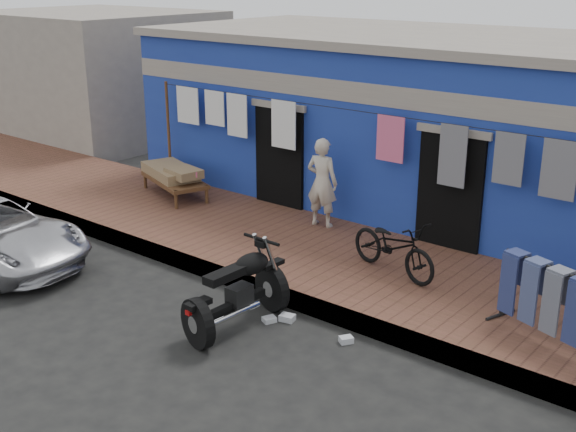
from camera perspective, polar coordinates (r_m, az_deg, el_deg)
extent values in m
plane|color=black|center=(9.48, -7.72, -9.68)|extent=(80.00, 80.00, 0.00)
cube|color=brown|center=(11.47, 3.15, -3.58)|extent=(28.00, 3.00, 0.25)
cube|color=gray|center=(10.42, -1.56, -5.96)|extent=(28.00, 0.10, 0.25)
cube|color=navy|center=(14.34, 12.74, 6.78)|extent=(12.00, 5.00, 3.20)
cube|color=#9E9384|center=(12.06, 7.77, 9.42)|extent=(12.00, 0.14, 0.35)
cube|color=#9E9384|center=(14.10, 13.25, 13.46)|extent=(12.20, 5.20, 0.16)
cube|color=black|center=(13.56, -0.65, 4.16)|extent=(1.10, 0.10, 2.10)
cube|color=black|center=(11.73, 12.65, 1.31)|extent=(1.10, 0.10, 2.10)
cube|color=#9E9384|center=(21.48, -14.88, 10.84)|extent=(6.00, 5.00, 3.40)
cylinder|color=brown|center=(15.24, -9.42, 6.54)|extent=(0.06, 0.06, 2.10)
cylinder|color=black|center=(11.84, 6.92, 8.05)|extent=(10.00, 0.01, 0.01)
cube|color=silver|center=(14.67, -7.92, 8.66)|extent=(0.60, 0.02, 0.73)
cube|color=silver|center=(14.14, -5.82, 8.48)|extent=(0.50, 0.02, 0.67)
cube|color=silver|center=(13.75, -4.05, 7.93)|extent=(0.50, 0.02, 0.81)
cube|color=silver|center=(13.03, -0.36, 7.23)|extent=(0.55, 0.02, 0.87)
cube|color=#D5577F|center=(11.77, 8.08, 6.06)|extent=(0.50, 0.02, 0.75)
cube|color=slate|center=(11.28, 12.87, 4.65)|extent=(0.45, 0.02, 0.96)
cube|color=slate|center=(10.92, 17.04, 4.33)|extent=(0.45, 0.02, 0.77)
cube|color=slate|center=(10.69, 20.63, 3.44)|extent=(0.50, 0.02, 0.84)
imported|color=beige|center=(12.42, 2.71, 2.66)|extent=(0.61, 0.45, 1.56)
imported|color=black|center=(10.63, 8.38, -1.90)|extent=(1.69, 0.94, 1.04)
cube|color=silver|center=(9.85, -0.06, -8.04)|extent=(0.22, 0.19, 0.09)
cube|color=silver|center=(9.35, 4.62, -9.72)|extent=(0.19, 0.21, 0.08)
cube|color=silver|center=(9.83, -1.49, -8.17)|extent=(0.20, 0.21, 0.07)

